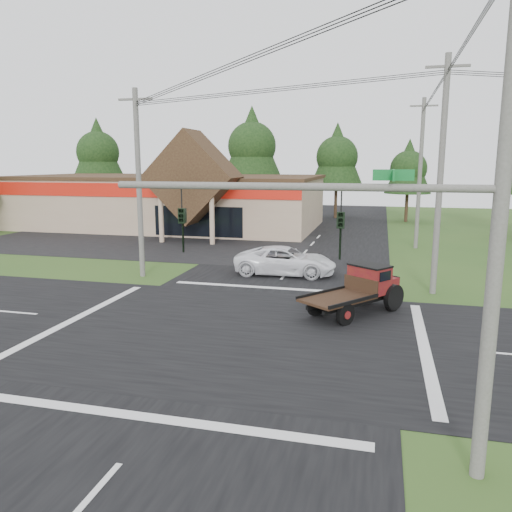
% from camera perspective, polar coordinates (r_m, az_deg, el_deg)
% --- Properties ---
extents(ground, '(120.00, 120.00, 0.00)m').
position_cam_1_polar(ground, '(19.70, -2.32, -8.63)').
color(ground, '#2A4B1A').
rests_on(ground, ground).
extents(road_ns, '(12.00, 120.00, 0.02)m').
position_cam_1_polar(road_ns, '(19.70, -2.32, -8.60)').
color(road_ns, black).
rests_on(road_ns, ground).
extents(road_ew, '(120.00, 12.00, 0.02)m').
position_cam_1_polar(road_ew, '(19.70, -2.32, -8.59)').
color(road_ew, black).
rests_on(road_ew, ground).
extents(parking_apron, '(28.00, 14.00, 0.02)m').
position_cam_1_polar(parking_apron, '(42.08, -13.37, 1.48)').
color(parking_apron, black).
rests_on(parking_apron, ground).
extents(cvs_building, '(30.40, 18.20, 9.19)m').
position_cam_1_polar(cvs_building, '(51.98, -9.81, 6.37)').
color(cvs_building, tan).
rests_on(cvs_building, ground).
extents(traffic_signal_mast, '(8.12, 0.24, 7.00)m').
position_cam_1_polar(traffic_signal_mast, '(10.55, 16.67, -1.13)').
color(traffic_signal_mast, '#595651').
rests_on(traffic_signal_mast, ground).
extents(utility_pole_nr, '(2.00, 0.30, 11.00)m').
position_cam_1_polar(utility_pole_nr, '(10.60, 26.17, 4.92)').
color(utility_pole_nr, '#595651').
rests_on(utility_pole_nr, ground).
extents(utility_pole_nw, '(2.00, 0.30, 10.50)m').
position_cam_1_polar(utility_pole_nw, '(29.07, -13.25, 8.17)').
color(utility_pole_nw, '#595651').
rests_on(utility_pole_nw, ground).
extents(utility_pole_ne, '(2.00, 0.30, 11.50)m').
position_cam_1_polar(utility_pole_ne, '(25.98, 20.33, 8.64)').
color(utility_pole_ne, '#595651').
rests_on(utility_pole_ne, ground).
extents(utility_pole_n, '(2.00, 0.30, 11.20)m').
position_cam_1_polar(utility_pole_n, '(39.93, 18.23, 9.02)').
color(utility_pole_n, '#595651').
rests_on(utility_pole_n, ground).
extents(tree_row_a, '(6.72, 6.72, 12.12)m').
position_cam_1_polar(tree_row_a, '(67.77, -17.63, 11.45)').
color(tree_row_a, '#332316').
rests_on(tree_row_a, ground).
extents(tree_row_b, '(5.60, 5.60, 10.10)m').
position_cam_1_polar(tree_row_b, '(64.96, -8.95, 10.68)').
color(tree_row_b, '#332316').
rests_on(tree_row_b, ground).
extents(tree_row_c, '(7.28, 7.28, 13.13)m').
position_cam_1_polar(tree_row_c, '(60.83, -0.47, 12.72)').
color(tree_row_c, '#332316').
rests_on(tree_row_c, ground).
extents(tree_row_d, '(6.16, 6.16, 11.11)m').
position_cam_1_polar(tree_row_d, '(60.07, 9.24, 11.33)').
color(tree_row_d, '#332316').
rests_on(tree_row_d, ground).
extents(tree_row_e, '(5.04, 5.04, 9.09)m').
position_cam_1_polar(tree_row_e, '(57.89, 17.05, 9.71)').
color(tree_row_e, '#332316').
rests_on(tree_row_e, ground).
extents(antique_flatbed_truck, '(4.58, 5.18, 2.11)m').
position_cam_1_polar(antique_flatbed_truck, '(22.01, 11.14, -3.89)').
color(antique_flatbed_truck, '#5E0D19').
rests_on(antique_flatbed_truck, ground).
extents(white_pickup, '(5.97, 2.87, 1.64)m').
position_cam_1_polar(white_pickup, '(29.34, 3.39, -0.54)').
color(white_pickup, white).
rests_on(white_pickup, ground).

